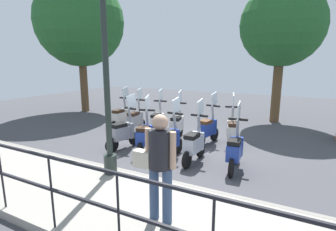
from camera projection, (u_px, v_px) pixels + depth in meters
ground_plane at (180, 150)px, 7.36m from camera, size 28.00×28.00×0.00m
promenade_walkway at (105, 198)px, 4.61m from camera, size 2.20×20.00×0.15m
fence_railing at (50, 178)px, 3.54m from camera, size 0.04×16.03×1.07m
lamp_post_near at (106, 78)px, 5.07m from camera, size 0.26×0.90×4.45m
pedestrian_with_bag at (159, 160)px, 3.68m from camera, size 0.33×0.65×1.59m
tree_large at (80, 22)px, 12.23m from camera, size 4.11×4.11×6.29m
tree_distant at (282, 25)px, 10.05m from camera, size 3.18×3.18×5.40m
scooter_near_0 at (235, 150)px, 5.91m from camera, size 1.23×0.44×1.54m
scooter_near_1 at (194, 144)px, 6.35m from camera, size 1.23×0.44×1.54m
scooter_near_2 at (169, 140)px, 6.62m from camera, size 1.23×0.44×1.54m
scooter_near_3 at (145, 135)px, 7.04m from camera, size 1.21×0.53×1.54m
scooter_near_4 at (123, 132)px, 7.36m from camera, size 1.21×0.51×1.54m
scooter_far_0 at (232, 131)px, 7.53m from camera, size 1.20×0.54×1.54m
scooter_far_1 at (208, 128)px, 7.79m from camera, size 1.23×0.47×1.54m
scooter_far_2 at (177, 125)px, 8.26m from camera, size 1.22×0.48×1.54m
scooter_far_3 at (158, 121)px, 8.68m from camera, size 1.22×0.48×1.54m
scooter_far_4 at (136, 120)px, 8.96m from camera, size 1.23×0.44×1.54m
scooter_far_5 at (121, 117)px, 9.42m from camera, size 1.23×0.44×1.54m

